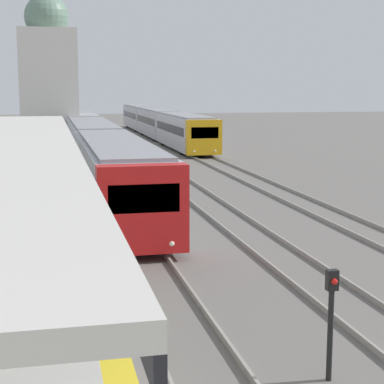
{
  "coord_description": "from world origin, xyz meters",
  "views": [
    {
      "loc": [
        -2.6,
        -5.81,
        5.11
      ],
      "look_at": [
        2.08,
        15.18,
        1.59
      ],
      "focal_mm": 60.0,
      "sensor_mm": 36.0,
      "label": 1
    }
  ],
  "objects_px": {
    "person_on_platform": "(60,209)",
    "train_far": "(158,122)",
    "signal_post_near": "(331,313)",
    "train_near": "(93,144)"
  },
  "relations": [
    {
      "from": "train_far",
      "to": "signal_post_near",
      "type": "height_order",
      "value": "train_far"
    },
    {
      "from": "signal_post_near",
      "to": "train_far",
      "type": "bearing_deg",
      "value": 83.51
    },
    {
      "from": "person_on_platform",
      "to": "train_near",
      "type": "height_order",
      "value": "train_near"
    },
    {
      "from": "train_near",
      "to": "train_far",
      "type": "xyz_separation_m",
      "value": [
        8.3,
        24.97,
        -0.05
      ]
    },
    {
      "from": "person_on_platform",
      "to": "signal_post_near",
      "type": "distance_m",
      "value": 8.82
    },
    {
      "from": "person_on_platform",
      "to": "train_near",
      "type": "xyz_separation_m",
      "value": [
        2.39,
        22.36,
        -0.18
      ]
    },
    {
      "from": "person_on_platform",
      "to": "train_far",
      "type": "distance_m",
      "value": 48.52
    },
    {
      "from": "train_near",
      "to": "train_far",
      "type": "bearing_deg",
      "value": 71.6
    },
    {
      "from": "person_on_platform",
      "to": "signal_post_near",
      "type": "bearing_deg",
      "value": -59.61
    },
    {
      "from": "person_on_platform",
      "to": "train_near",
      "type": "bearing_deg",
      "value": 83.89
    }
  ]
}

